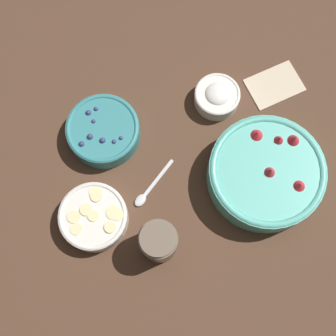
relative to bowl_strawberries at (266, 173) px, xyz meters
name	(u,v)px	position (x,y,z in m)	size (l,w,h in m)	color
ground_plane	(184,156)	(0.18, -0.06, -0.04)	(4.00, 4.00, 0.00)	#4C3323
bowl_strawberries	(266,173)	(0.00, 0.00, 0.00)	(0.26, 0.26, 0.09)	#56B7A8
bowl_blueberries	(103,131)	(0.37, -0.12, -0.01)	(0.17, 0.17, 0.06)	teal
bowl_bananas	(94,217)	(0.39, 0.08, -0.02)	(0.15, 0.15, 0.05)	silver
bowl_cream	(217,96)	(0.09, -0.20, -0.02)	(0.11, 0.11, 0.05)	silver
jar_chocolate	(158,242)	(0.25, 0.15, 0.01)	(0.08, 0.08, 0.11)	brown
napkin	(275,85)	(-0.05, -0.24, -0.04)	(0.15, 0.13, 0.01)	beige
spoon	(147,192)	(0.27, 0.02, -0.04)	(0.10, 0.12, 0.01)	silver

